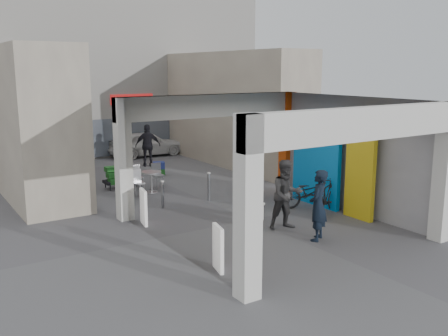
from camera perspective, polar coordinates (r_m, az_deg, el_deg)
ground at (r=14.47m, az=3.04°, el=-5.92°), size 90.00×90.00×0.00m
arcade_canopy at (r=13.65m, az=7.00°, el=2.89°), size 6.40×6.45×6.40m
far_building at (r=26.43m, az=-15.35°, el=10.28°), size 18.00×4.08×8.00m
plaza_bldg_left at (r=19.08m, az=-21.95°, el=5.14°), size 2.00×9.00×5.00m
plaza_bldg_right at (r=22.61m, az=1.10°, el=6.79°), size 2.00×9.00×5.00m
bollard_left at (r=15.63m, az=-7.04°, el=-3.05°), size 0.09×0.09×0.85m
bollard_center at (r=16.35m, az=-1.75°, el=-2.18°), size 0.09×0.09×0.94m
bollard_right at (r=17.35m, az=2.53°, el=-1.60°), size 0.09×0.09×0.82m
advert_board_near at (r=10.81m, az=-0.65°, el=-9.12°), size 0.21×0.55×1.00m
advert_board_far at (r=14.06m, az=-9.16°, el=-4.41°), size 0.19×0.56×1.00m
cafe_set at (r=17.92m, az=-8.98°, el=-1.62°), size 1.47×1.19×0.89m
produce_stand at (r=18.60m, az=-11.73°, el=-1.26°), size 1.19×0.64×0.78m
crate_stack at (r=20.44m, az=-7.45°, el=-0.08°), size 0.54×0.48×0.56m
border_collie at (r=14.45m, az=4.01°, el=-4.86°), size 0.24×0.48×0.66m
man_with_dog at (r=12.76m, az=10.71°, el=-4.22°), size 0.79×0.73×1.82m
man_back_turned at (r=13.52m, az=7.16°, el=-3.05°), size 1.05×0.90×1.90m
man_elderly at (r=16.72m, az=3.33°, el=-0.91°), size 0.86×0.73×1.49m
man_crates at (r=22.33m, az=-8.70°, el=2.56°), size 1.19×0.84×1.87m
bicycle_front at (r=15.75m, az=9.85°, el=-2.74°), size 2.02×1.42×1.01m
bicycle_rear at (r=15.25m, az=11.63°, el=-3.26°), size 1.71×1.20×1.01m
white_van at (r=25.08m, az=-8.89°, el=2.79°), size 3.72×1.57×1.25m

